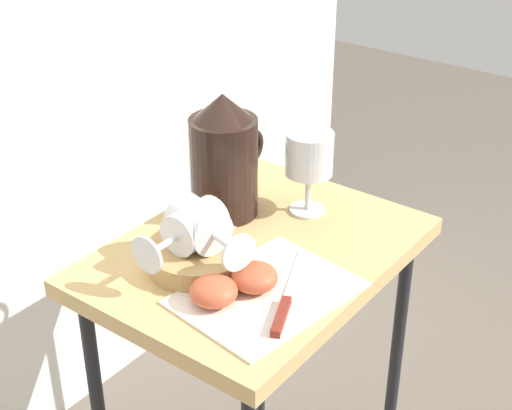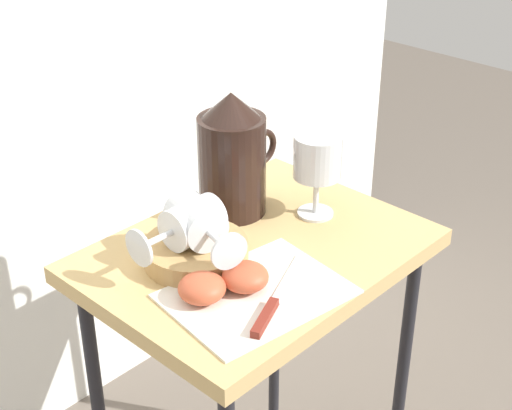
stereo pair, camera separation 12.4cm
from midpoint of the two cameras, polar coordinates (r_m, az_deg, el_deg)
table at (r=1.33m, az=-2.69°, el=-6.16°), size 0.55×0.41×0.70m
linen_napkin at (r=1.17m, az=-2.26°, el=-6.57°), size 0.28×0.23×0.00m
basket_tray at (r=1.24m, az=-7.08°, el=-3.78°), size 0.17×0.17×0.03m
pitcher at (r=1.34m, az=-4.98°, el=2.83°), size 0.17×0.12×0.22m
wine_glass_upright at (r=1.33m, az=1.32°, el=3.39°), size 0.08×0.08×0.15m
wine_glass_tipped_near at (r=1.21m, az=-7.06°, el=-1.57°), size 0.10×0.16×0.07m
wine_glass_tipped_far at (r=1.21m, az=-7.56°, el=-1.71°), size 0.15×0.07×0.07m
apple_half_left at (r=1.14m, az=-6.24°, el=-6.39°), size 0.07×0.07×0.04m
apple_half_right at (r=1.17m, az=-3.17°, el=-5.39°), size 0.07×0.07×0.04m
knife at (r=1.14m, az=-0.93°, el=-7.30°), size 0.21×0.10×0.01m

